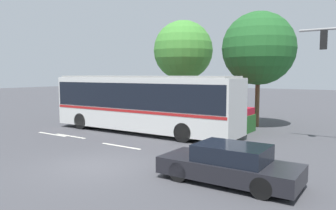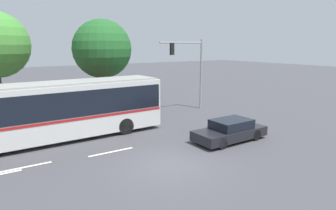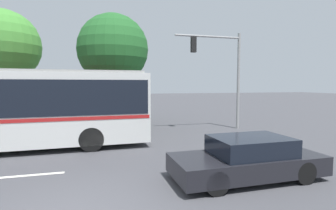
% 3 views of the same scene
% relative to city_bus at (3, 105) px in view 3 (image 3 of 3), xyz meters
% --- Properties ---
extents(city_bus, '(11.84, 2.83, 3.33)m').
position_rel_city_bus_xyz_m(city_bus, '(0.00, 0.00, 0.00)').
color(city_bus, silver).
rests_on(city_bus, ground).
extents(sedan_foreground, '(4.41, 1.86, 1.23)m').
position_rel_city_bus_xyz_m(sedan_foreground, '(7.89, -5.44, -1.31)').
color(sedan_foreground, black).
rests_on(sedan_foreground, ground).
extents(traffic_light_pole, '(4.19, 0.24, 5.84)m').
position_rel_city_bus_xyz_m(traffic_light_pole, '(11.17, 2.43, 1.95)').
color(traffic_light_pole, gray).
rests_on(traffic_light_pole, ground).
extents(flowering_hedge, '(7.20, 1.47, 1.42)m').
position_rel_city_bus_xyz_m(flowering_hedge, '(1.69, 3.64, -1.19)').
color(flowering_hedge, '#286028').
rests_on(flowering_hedge, ground).
extents(street_tree_left, '(4.90, 4.90, 7.84)m').
position_rel_city_bus_xyz_m(street_tree_left, '(-2.46, 8.44, 3.49)').
color(street_tree_left, brown).
rests_on(street_tree_left, ground).
extents(street_tree_centre, '(4.68, 4.68, 7.41)m').
position_rel_city_bus_xyz_m(street_tree_centre, '(4.79, 5.93, 3.17)').
color(street_tree_centre, brown).
rests_on(street_tree_centre, ground).
extents(lane_stripe_mid, '(2.40, 0.16, 0.01)m').
position_rel_city_bus_xyz_m(lane_stripe_mid, '(1.48, -3.48, -1.89)').
color(lane_stripe_mid, silver).
rests_on(lane_stripe_mid, ground).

